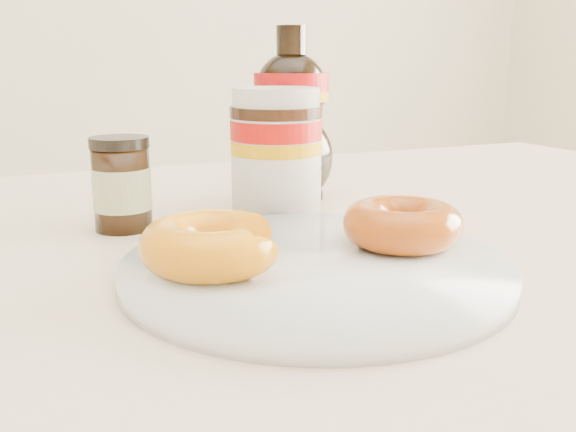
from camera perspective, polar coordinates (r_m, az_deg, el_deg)
name	(u,v)px	position (r m, az deg, el deg)	size (l,w,h in m)	color
dining_table	(267,339)	(0.57, -1.85, -10.85)	(1.40, 0.90, 0.75)	beige
plate	(316,268)	(0.47, 2.48, -4.61)	(0.28, 0.28, 0.01)	white
donut_bitten	(212,244)	(0.45, -6.80, -2.49)	(0.10, 0.10, 0.03)	orange
donut_whole	(402,224)	(0.51, 10.12, -0.70)	(0.09, 0.09, 0.03)	#944509
nutella_jar	(276,148)	(0.64, -1.06, 6.07)	(0.09, 0.09, 0.13)	white
syrup_bottle	(291,114)	(0.72, 0.28, 9.02)	(0.10, 0.08, 0.19)	black
dark_jar	(122,185)	(0.61, -14.57, 2.70)	(0.05, 0.05, 0.09)	black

